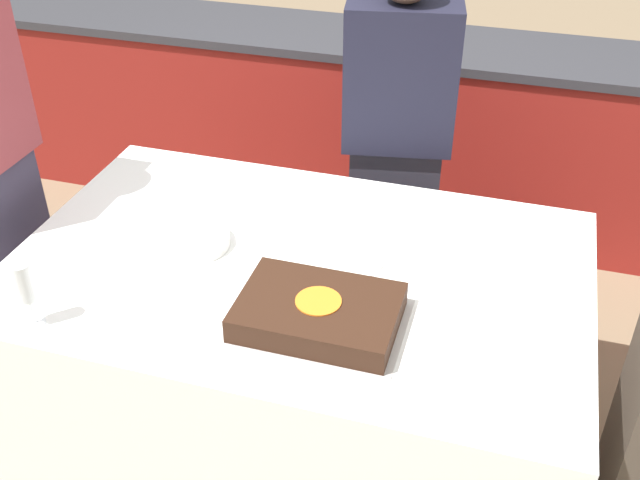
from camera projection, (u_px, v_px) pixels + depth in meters
ground_plane at (302, 434)px, 2.71m from camera, size 14.00×14.00×0.00m
back_counter at (400, 129)px, 3.74m from camera, size 4.40×0.58×0.92m
dining_table at (300, 356)px, 2.49m from camera, size 1.75×1.12×0.77m
cake at (318, 313)px, 2.03m from camera, size 0.47×0.34×0.08m
plate_stack at (194, 240)px, 2.35m from camera, size 0.23×0.23×0.04m
wine_glass at (25, 284)px, 1.97m from camera, size 0.06×0.06×0.20m
side_plate_near_cake at (350, 260)px, 2.29m from camera, size 0.21×0.21×0.00m
person_cutting_cake at (396, 149)px, 2.85m from camera, size 0.43×0.27×1.54m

